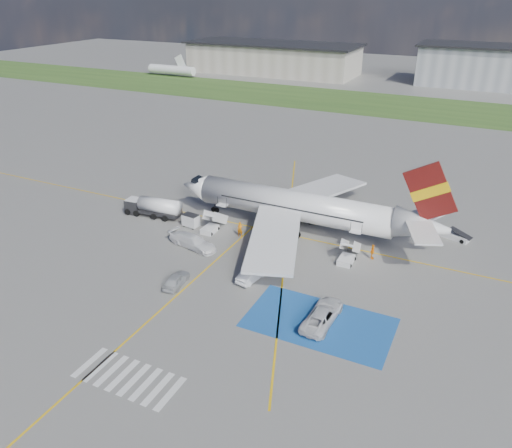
# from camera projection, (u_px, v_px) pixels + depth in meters

# --- Properties ---
(ground) EXTENTS (400.00, 400.00, 0.00)m
(ground) POSITION_uv_depth(u_px,v_px,m) (246.00, 279.00, 55.33)
(ground) COLOR #60605E
(ground) RESTS_ON ground
(grass_strip) EXTENTS (400.00, 30.00, 0.01)m
(grass_strip) POSITION_uv_depth(u_px,v_px,m) (408.00, 107.00, 132.27)
(grass_strip) COLOR #2D4C1E
(grass_strip) RESTS_ON ground
(taxiway_line_main) EXTENTS (120.00, 0.20, 0.01)m
(taxiway_line_main) POSITION_uv_depth(u_px,v_px,m) (287.00, 234.00, 65.05)
(taxiway_line_main) COLOR gold
(taxiway_line_main) RESTS_ON ground
(taxiway_line_cross) EXTENTS (0.20, 60.00, 0.01)m
(taxiway_line_cross) POSITION_uv_depth(u_px,v_px,m) (155.00, 315.00, 49.19)
(taxiway_line_cross) COLOR gold
(taxiway_line_cross) RESTS_ON ground
(taxiway_line_diag) EXTENTS (20.71, 56.45, 0.01)m
(taxiway_line_diag) POSITION_uv_depth(u_px,v_px,m) (287.00, 234.00, 65.05)
(taxiway_line_diag) COLOR gold
(taxiway_line_diag) RESTS_ON ground
(staging_box) EXTENTS (14.00, 8.00, 0.01)m
(staging_box) POSITION_uv_depth(u_px,v_px,m) (319.00, 323.00, 48.16)
(staging_box) COLOR #194E98
(staging_box) RESTS_ON ground
(crosswalk) EXTENTS (9.00, 4.00, 0.01)m
(crosswalk) POSITION_uv_depth(u_px,v_px,m) (128.00, 377.00, 41.45)
(crosswalk) COLOR silver
(crosswalk) RESTS_ON ground
(terminal_west) EXTENTS (60.00, 22.00, 10.00)m
(terminal_west) POSITION_uv_depth(u_px,v_px,m) (273.00, 59.00, 180.06)
(terminal_west) COLOR #9E9788
(terminal_west) RESTS_ON ground
(terminal_centre) EXTENTS (48.00, 18.00, 12.00)m
(terminal_centre) POSITION_uv_depth(u_px,v_px,m) (501.00, 68.00, 154.20)
(terminal_centre) COLOR gray
(terminal_centre) RESTS_ON ground
(airliner) EXTENTS (36.81, 32.95, 11.92)m
(airliner) POSITION_uv_depth(u_px,v_px,m) (305.00, 207.00, 64.60)
(airliner) COLOR silver
(airliner) RESTS_ON ground
(airstairs_fwd) EXTENTS (1.90, 5.20, 3.60)m
(airstairs_fwd) POSITION_uv_depth(u_px,v_px,m) (211.00, 226.00, 65.84)
(airstairs_fwd) COLOR silver
(airstairs_fwd) RESTS_ON ground
(airstairs_aft) EXTENTS (1.90, 5.20, 3.60)m
(airstairs_aft) POSITION_uv_depth(u_px,v_px,m) (347.00, 256.00, 58.57)
(airstairs_aft) COLOR silver
(airstairs_aft) RESTS_ON ground
(fuel_tanker) EXTENTS (8.34, 2.93, 2.79)m
(fuel_tanker) POSITION_uv_depth(u_px,v_px,m) (154.00, 208.00, 69.72)
(fuel_tanker) COLOR black
(fuel_tanker) RESTS_ON ground
(gpu_cart) EXTENTS (2.32, 1.65, 1.80)m
(gpu_cart) POSITION_uv_depth(u_px,v_px,m) (191.00, 221.00, 66.80)
(gpu_cart) COLOR silver
(gpu_cart) RESTS_ON ground
(belt_loader) EXTENTS (4.85, 2.85, 1.40)m
(belt_loader) POSITION_uv_depth(u_px,v_px,m) (452.00, 235.00, 64.08)
(belt_loader) COLOR silver
(belt_loader) RESTS_ON ground
(car_silver_a) EXTENTS (2.15, 4.27, 1.40)m
(car_silver_a) POSITION_uv_depth(u_px,v_px,m) (176.00, 280.00, 53.84)
(car_silver_a) COLOR #A7AAAE
(car_silver_a) RESTS_ON ground
(car_silver_b) EXTENTS (2.19, 4.43, 1.40)m
(car_silver_b) POSITION_uv_depth(u_px,v_px,m) (252.00, 274.00, 54.80)
(car_silver_b) COLOR #B8BAC0
(car_silver_b) RESTS_ON ground
(van_white_a) EXTENTS (2.62, 5.32, 1.96)m
(van_white_a) POSITION_uv_depth(u_px,v_px,m) (323.00, 313.00, 47.96)
(van_white_a) COLOR silver
(van_white_a) RESTS_ON ground
(van_white_b) EXTENTS (5.60, 3.22, 2.06)m
(van_white_b) POSITION_uv_depth(u_px,v_px,m) (193.00, 240.00, 61.55)
(van_white_b) COLOR white
(van_white_b) RESTS_ON ground
(crew_fwd) EXTENTS (0.78, 0.58, 1.98)m
(crew_fwd) POSITION_uv_depth(u_px,v_px,m) (240.00, 229.00, 64.19)
(crew_fwd) COLOR orange
(crew_fwd) RESTS_ON ground
(crew_nose) EXTENTS (1.05, 1.12, 1.84)m
(crew_nose) POSITION_uv_depth(u_px,v_px,m) (180.00, 208.00, 70.40)
(crew_nose) COLOR #DE540B
(crew_nose) RESTS_ON ground
(crew_aft) EXTENTS (0.52, 1.12, 1.86)m
(crew_aft) POSITION_uv_depth(u_px,v_px,m) (372.00, 252.00, 58.95)
(crew_aft) COLOR orange
(crew_aft) RESTS_ON ground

